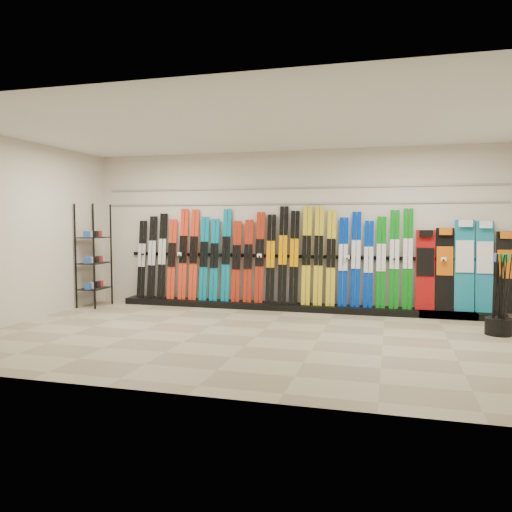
# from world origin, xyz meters

# --- Properties ---
(floor) EXTENTS (8.00, 8.00, 0.00)m
(floor) POSITION_xyz_m (0.00, 0.00, 0.00)
(floor) COLOR gray
(floor) RESTS_ON ground
(back_wall) EXTENTS (8.00, 0.00, 8.00)m
(back_wall) POSITION_xyz_m (0.00, 2.50, 1.50)
(back_wall) COLOR beige
(back_wall) RESTS_ON floor
(left_wall) EXTENTS (0.00, 5.00, 5.00)m
(left_wall) POSITION_xyz_m (-4.00, 0.00, 1.50)
(left_wall) COLOR beige
(left_wall) RESTS_ON floor
(ceiling) EXTENTS (8.00, 8.00, 0.00)m
(ceiling) POSITION_xyz_m (0.00, 0.00, 3.00)
(ceiling) COLOR silver
(ceiling) RESTS_ON back_wall
(ski_rack_base) EXTENTS (8.00, 0.40, 0.12)m
(ski_rack_base) POSITION_xyz_m (0.22, 2.28, 0.06)
(ski_rack_base) COLOR black
(ski_rack_base) RESTS_ON floor
(skis) EXTENTS (5.37, 0.24, 1.83)m
(skis) POSITION_xyz_m (-0.43, 2.34, 0.97)
(skis) COLOR black
(skis) RESTS_ON ski_rack_base
(snowboards) EXTENTS (1.58, 0.24, 1.58)m
(snowboards) POSITION_xyz_m (3.07, 2.35, 0.86)
(snowboards) COLOR #990C0C
(snowboards) RESTS_ON ski_rack_base
(accessory_rack) EXTENTS (0.40, 0.60, 2.00)m
(accessory_rack) POSITION_xyz_m (-3.75, 1.70, 1.00)
(accessory_rack) COLOR black
(accessory_rack) RESTS_ON floor
(pole_bin) EXTENTS (0.38, 0.38, 0.25)m
(pole_bin) POSITION_xyz_m (3.41, 1.07, 0.12)
(pole_bin) COLOR black
(pole_bin) RESTS_ON floor
(ski_poles) EXTENTS (0.27, 0.31, 1.18)m
(ski_poles) POSITION_xyz_m (3.41, 1.05, 0.61)
(ski_poles) COLOR black
(ski_poles) RESTS_ON pole_bin
(slatwall_rail_0) EXTENTS (7.60, 0.02, 0.03)m
(slatwall_rail_0) POSITION_xyz_m (0.00, 2.48, 2.00)
(slatwall_rail_0) COLOR gray
(slatwall_rail_0) RESTS_ON back_wall
(slatwall_rail_1) EXTENTS (7.60, 0.02, 0.03)m
(slatwall_rail_1) POSITION_xyz_m (0.00, 2.48, 2.30)
(slatwall_rail_1) COLOR gray
(slatwall_rail_1) RESTS_ON back_wall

